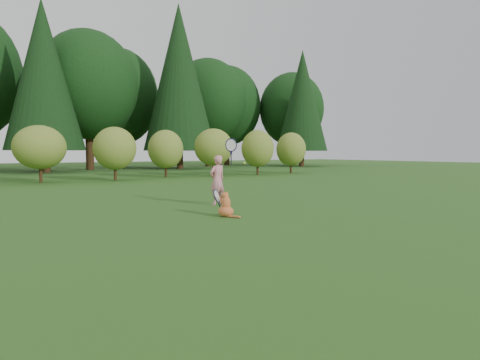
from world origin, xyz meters
TOP-DOWN VIEW (x-y plane):
  - ground at (0.00, 0.00)m, footprint 100.00×100.00m
  - shrub_row at (0.00, 13.00)m, footprint 28.00×3.00m
  - woodland_backdrop at (0.00, 23.00)m, footprint 48.00×10.00m
  - child at (0.07, 1.69)m, footprint 0.74×0.48m
  - cat at (-0.71, -0.06)m, footprint 0.40×0.78m
  - tennis_ball at (1.05, 1.93)m, footprint 0.06×0.06m

SIDE VIEW (x-z plane):
  - ground at x=0.00m, z-range 0.00..0.00m
  - cat at x=-0.71m, z-range -0.09..0.64m
  - child at x=0.07m, z-range -0.29..1.65m
  - tennis_ball at x=1.05m, z-range 1.04..1.11m
  - shrub_row at x=0.00m, z-range 0.00..2.80m
  - woodland_backdrop at x=0.00m, z-range 0.00..15.00m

